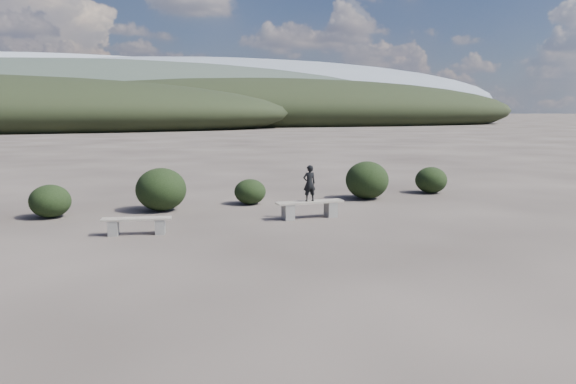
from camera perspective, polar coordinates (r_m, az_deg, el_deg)
name	(u,v)px	position (r m, az deg, el deg)	size (l,w,h in m)	color
ground	(341,278)	(10.37, 5.38, -8.70)	(1200.00, 1200.00, 0.00)	#322B27
bench_left	(137,224)	(14.28, -15.11, -3.20)	(1.72, 0.65, 0.42)	slate
bench_right	(310,208)	(15.91, 2.22, -1.62)	(1.97, 0.45, 0.49)	slate
seated_person	(309,183)	(15.80, 2.18, 0.90)	(0.37, 0.25, 1.03)	black
shrub_a	(50,201)	(17.36, -23.02, -0.86)	(1.16, 1.16, 0.95)	black
shrub_b	(161,189)	(17.49, -12.77, 0.26)	(1.53, 1.53, 1.31)	black
shrub_c	(250,192)	(18.33, -3.87, 0.03)	(1.03, 1.03, 0.82)	black
shrub_d	(367,180)	(19.58, 8.03, 1.20)	(1.49, 1.49, 1.30)	black
shrub_e	(431,180)	(21.44, 14.33, 1.18)	(1.17, 1.17, 0.97)	black
mountain_ridges	(86,98)	(348.19, -19.82, 9.00)	(500.00, 400.00, 56.00)	black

